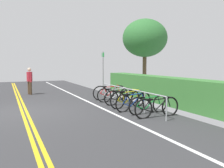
{
  "coord_description": "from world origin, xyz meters",
  "views": [
    {
      "loc": [
        9.81,
        -0.61,
        1.84
      ],
      "look_at": [
        0.63,
        3.35,
        0.98
      ],
      "focal_mm": 39.79,
      "sensor_mm": 36.0,
      "label": 1
    }
  ],
  "objects_px": {
    "bicycle_0": "(110,93)",
    "bicycle_2": "(122,97)",
    "bicycle_1": "(115,95)",
    "bicycle_3": "(128,99)",
    "bicycle_6": "(157,107)",
    "tree_near_left": "(145,38)",
    "sign_post_near": "(103,70)",
    "bicycle_4": "(134,102)",
    "bike_rack": "(128,93)",
    "bicycle_5": "(148,105)",
    "pedestrian": "(30,79)"
  },
  "relations": [
    {
      "from": "bicycle_1",
      "to": "bicycle_5",
      "type": "height_order",
      "value": "bicycle_1"
    },
    {
      "from": "bicycle_0",
      "to": "sign_post_near",
      "type": "bearing_deg",
      "value": 173.1
    },
    {
      "from": "bike_rack",
      "to": "bicycle_5",
      "type": "relative_size",
      "value": 3.09
    },
    {
      "from": "bicycle_1",
      "to": "bicycle_2",
      "type": "relative_size",
      "value": 1.01
    },
    {
      "from": "tree_near_left",
      "to": "sign_post_near",
      "type": "bearing_deg",
      "value": -66.17
    },
    {
      "from": "bicycle_6",
      "to": "tree_near_left",
      "type": "xyz_separation_m",
      "value": [
        -7.23,
        3.8,
        3.11
      ]
    },
    {
      "from": "bicycle_2",
      "to": "bicycle_5",
      "type": "height_order",
      "value": "bicycle_2"
    },
    {
      "from": "bike_rack",
      "to": "bicycle_6",
      "type": "relative_size",
      "value": 3.0
    },
    {
      "from": "bike_rack",
      "to": "bicycle_3",
      "type": "distance_m",
      "value": 0.24
    },
    {
      "from": "bicycle_5",
      "to": "bicycle_6",
      "type": "xyz_separation_m",
      "value": [
        0.64,
        -0.06,
        0.01
      ]
    },
    {
      "from": "bicycle_4",
      "to": "bicycle_0",
      "type": "bearing_deg",
      "value": 175.32
    },
    {
      "from": "bicycle_0",
      "to": "bicycle_2",
      "type": "height_order",
      "value": "bicycle_0"
    },
    {
      "from": "bicycle_3",
      "to": "bicycle_5",
      "type": "relative_size",
      "value": 1.02
    },
    {
      "from": "bicycle_0",
      "to": "bicycle_3",
      "type": "height_order",
      "value": "bicycle_0"
    },
    {
      "from": "bicycle_0",
      "to": "bicycle_2",
      "type": "relative_size",
      "value": 0.99
    },
    {
      "from": "bike_rack",
      "to": "bicycle_0",
      "type": "relative_size",
      "value": 3.11
    },
    {
      "from": "bicycle_4",
      "to": "bike_rack",
      "type": "bearing_deg",
      "value": 169.18
    },
    {
      "from": "bike_rack",
      "to": "bicycle_1",
      "type": "distance_m",
      "value": 1.53
    },
    {
      "from": "bike_rack",
      "to": "sign_post_near",
      "type": "distance_m",
      "value": 3.7
    },
    {
      "from": "bicycle_3",
      "to": "bicycle_4",
      "type": "distance_m",
      "value": 0.67
    },
    {
      "from": "bicycle_6",
      "to": "bike_rack",
      "type": "bearing_deg",
      "value": -179.21
    },
    {
      "from": "bike_rack",
      "to": "pedestrian",
      "type": "height_order",
      "value": "pedestrian"
    },
    {
      "from": "bicycle_2",
      "to": "pedestrian",
      "type": "relative_size",
      "value": 1.12
    },
    {
      "from": "bicycle_2",
      "to": "sign_post_near",
      "type": "bearing_deg",
      "value": 175.5
    },
    {
      "from": "tree_near_left",
      "to": "bike_rack",
      "type": "bearing_deg",
      "value": -36.6
    },
    {
      "from": "bicycle_1",
      "to": "bicycle_4",
      "type": "relative_size",
      "value": 1.01
    },
    {
      "from": "bicycle_1",
      "to": "pedestrian",
      "type": "height_order",
      "value": "pedestrian"
    },
    {
      "from": "pedestrian",
      "to": "sign_post_near",
      "type": "height_order",
      "value": "sign_post_near"
    },
    {
      "from": "bike_rack",
      "to": "bicycle_1",
      "type": "height_order",
      "value": "bike_rack"
    },
    {
      "from": "bicycle_1",
      "to": "bicycle_3",
      "type": "relative_size",
      "value": 1.0
    },
    {
      "from": "bike_rack",
      "to": "bicycle_5",
      "type": "distance_m",
      "value": 1.46
    },
    {
      "from": "tree_near_left",
      "to": "bicycle_4",
      "type": "bearing_deg",
      "value": -33.99
    },
    {
      "from": "bicycle_4",
      "to": "bicycle_1",
      "type": "bearing_deg",
      "value": 174.21
    },
    {
      "from": "bicycle_6",
      "to": "bicycle_3",
      "type": "bearing_deg",
      "value": -177.73
    },
    {
      "from": "bicycle_2",
      "to": "tree_near_left",
      "type": "distance_m",
      "value": 6.62
    },
    {
      "from": "bicycle_0",
      "to": "bicycle_3",
      "type": "xyz_separation_m",
      "value": [
        2.26,
        -0.15,
        -0.0
      ]
    },
    {
      "from": "sign_post_near",
      "to": "bicycle_4",
      "type": "bearing_deg",
      "value": -5.4
    },
    {
      "from": "tree_near_left",
      "to": "pedestrian",
      "type": "bearing_deg",
      "value": -96.49
    },
    {
      "from": "bicycle_4",
      "to": "sign_post_near",
      "type": "distance_m",
      "value": 4.47
    },
    {
      "from": "bike_rack",
      "to": "sign_post_near",
      "type": "xyz_separation_m",
      "value": [
        -3.58,
        0.27,
        0.88
      ]
    },
    {
      "from": "bicycle_1",
      "to": "sign_post_near",
      "type": "bearing_deg",
      "value": 175.03
    },
    {
      "from": "bicycle_4",
      "to": "pedestrian",
      "type": "relative_size",
      "value": 1.12
    },
    {
      "from": "bike_rack",
      "to": "tree_near_left",
      "type": "relative_size",
      "value": 1.14
    },
    {
      "from": "bicycle_0",
      "to": "bicycle_2",
      "type": "distance_m",
      "value": 1.49
    },
    {
      "from": "bicycle_0",
      "to": "pedestrian",
      "type": "height_order",
      "value": "pedestrian"
    },
    {
      "from": "bicycle_2",
      "to": "bicycle_5",
      "type": "distance_m",
      "value": 2.14
    },
    {
      "from": "bicycle_6",
      "to": "tree_near_left",
      "type": "relative_size",
      "value": 0.38
    },
    {
      "from": "bicycle_0",
      "to": "bicycle_4",
      "type": "relative_size",
      "value": 0.99
    },
    {
      "from": "bicycle_2",
      "to": "tree_near_left",
      "type": "bearing_deg",
      "value": 139.64
    },
    {
      "from": "bicycle_5",
      "to": "sign_post_near",
      "type": "bearing_deg",
      "value": 177.92
    }
  ]
}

